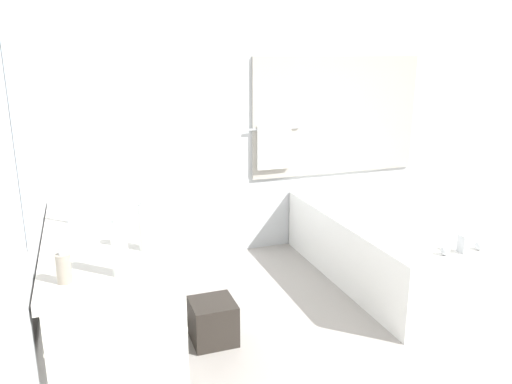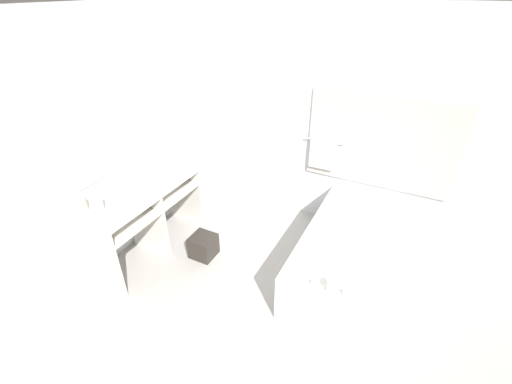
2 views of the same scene
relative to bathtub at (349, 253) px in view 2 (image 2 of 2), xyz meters
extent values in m
plane|color=#A8A39E|center=(-0.35, -1.25, -0.29)|extent=(16.00, 16.00, 0.00)
cube|color=silver|center=(-0.35, 0.98, 1.06)|extent=(7.40, 0.06, 2.70)
cube|color=#B7B2A8|center=(0.00, 0.94, 0.94)|extent=(1.70, 0.02, 1.10)
cylinder|color=silver|center=(-0.65, 0.91, 0.86)|extent=(0.50, 0.02, 0.02)
cube|color=white|center=(-0.65, 0.90, 0.69)|extent=(0.32, 0.04, 0.40)
cube|color=silver|center=(-2.58, -1.25, 1.06)|extent=(0.06, 7.40, 2.70)
cube|color=#B2C1CC|center=(-2.54, -0.68, 1.30)|extent=(0.02, 1.10, 1.10)
cube|color=silver|center=(-2.24, -0.68, 0.58)|extent=(0.61, 1.48, 0.05)
cube|color=silver|center=(-2.24, -0.68, 0.36)|extent=(0.58, 1.41, 0.02)
cylinder|color=white|center=(-2.24, -0.46, 0.55)|extent=(0.36, 0.36, 0.11)
cube|color=silver|center=(-2.24, -1.40, 0.13)|extent=(0.56, 0.04, 0.85)
cube|color=silver|center=(-2.24, -0.68, 0.13)|extent=(0.56, 0.04, 0.85)
cube|color=silver|center=(-2.24, 0.04, 0.13)|extent=(0.56, 0.04, 0.85)
cylinder|color=white|center=(-2.19, -1.05, 0.44)|extent=(0.13, 0.41, 0.13)
cylinder|color=white|center=(-2.19, -0.31, 0.44)|extent=(0.13, 0.41, 0.13)
cylinder|color=silver|center=(-2.41, -0.46, 0.61)|extent=(0.04, 0.04, 0.02)
cylinder|color=silver|center=(-2.41, -0.46, 0.70)|extent=(0.02, 0.02, 0.16)
cube|color=silver|center=(-2.37, -0.46, 0.77)|extent=(0.07, 0.01, 0.01)
cube|color=white|center=(0.00, 0.00, -0.03)|extent=(0.95, 1.88, 0.53)
ellipsoid|color=white|center=(0.00, 0.00, 0.09)|extent=(0.68, 1.35, 0.30)
cube|color=silver|center=(0.00, -0.84, 0.30)|extent=(0.04, 0.07, 0.12)
sphere|color=silver|center=(-0.14, -0.84, 0.27)|extent=(0.06, 0.06, 0.06)
sphere|color=silver|center=(0.14, -0.84, 0.27)|extent=(0.06, 0.06, 0.06)
cylinder|color=silver|center=(-2.20, -1.25, 0.72)|extent=(0.07, 0.07, 0.24)
cylinder|color=white|center=(-2.20, -1.25, 0.85)|extent=(0.04, 0.04, 0.02)
cylinder|color=silver|center=(-2.06, -0.99, 0.71)|extent=(0.07, 0.07, 0.22)
cylinder|color=white|center=(-2.06, -0.99, 0.83)|extent=(0.04, 0.04, 0.02)
cylinder|color=gray|center=(-2.43, -1.25, 0.66)|extent=(0.06, 0.06, 0.12)
cylinder|color=silver|center=(-2.43, -1.25, 0.74)|extent=(0.03, 0.03, 0.03)
cube|color=#2D2823|center=(-1.61, -0.47, -0.16)|extent=(0.28, 0.28, 0.28)
camera|label=1|loc=(-2.32, -3.28, 1.51)|focal=35.00mm
camera|label=2|loc=(0.38, -3.02, 2.53)|focal=24.00mm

